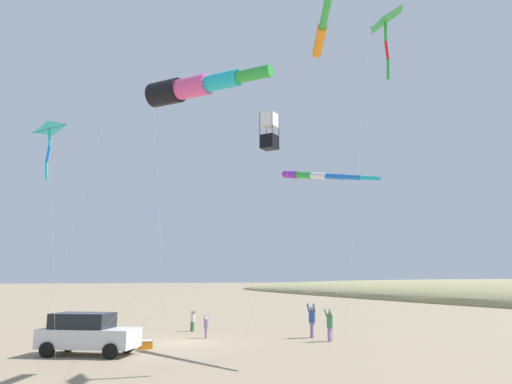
# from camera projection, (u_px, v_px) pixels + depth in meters

# --- Properties ---
(ground_plane) EXTENTS (600.00, 600.00, 0.00)m
(ground_plane) POSITION_uv_depth(u_px,v_px,m) (182.00, 343.00, 26.65)
(ground_plane) COLOR gray
(parked_car) EXTENTS (4.62, 3.87, 1.85)m
(parked_car) POSITION_uv_depth(u_px,v_px,m) (87.00, 333.00, 22.56)
(parked_car) COLOR silver
(parked_car) RESTS_ON ground_plane
(cooler_box) EXTENTS (0.62, 0.42, 0.42)m
(cooler_box) POSITION_uv_depth(u_px,v_px,m) (146.00, 345.00, 24.32)
(cooler_box) COLOR orange
(cooler_box) RESTS_ON ground_plane
(person_adult_flyer) EXTENTS (0.70, 0.70, 1.97)m
(person_adult_flyer) POSITION_uv_depth(u_px,v_px,m) (312.00, 319.00, 29.04)
(person_adult_flyer) COLOR #8E6B9E
(person_adult_flyer) RESTS_ON ground_plane
(person_child_green_jacket) EXTENTS (0.41, 0.46, 1.29)m
(person_child_green_jacket) POSITION_uv_depth(u_px,v_px,m) (206.00, 326.00, 28.85)
(person_child_green_jacket) COLOR #8E6B9E
(person_child_green_jacket) RESTS_ON ground_plane
(person_child_grey_jacket) EXTENTS (0.62, 0.56, 1.74)m
(person_child_grey_jacket) POSITION_uv_depth(u_px,v_px,m) (330.00, 324.00, 27.35)
(person_child_grey_jacket) COLOR #8E6B9E
(person_child_grey_jacket) RESTS_ON ground_plane
(person_bystander_far) EXTENTS (0.47, 0.51, 1.44)m
(person_bystander_far) POSITION_uv_depth(u_px,v_px,m) (193.00, 319.00, 32.44)
(person_bystander_far) COLOR #3D7F51
(person_bystander_far) RESTS_ON ground_plane
(kite_delta_white_trailing) EXTENTS (1.63, 6.49, 15.78)m
(kite_delta_white_trailing) POSITION_uv_depth(u_px,v_px,m) (384.00, 21.00, 23.13)
(kite_delta_white_trailing) COLOR green
(kite_delta_white_trailing) RESTS_ON ground_plane
(kite_delta_black_fish_shape) EXTENTS (1.51, 6.05, 8.85)m
(kite_delta_black_fish_shape) POSITION_uv_depth(u_px,v_px,m) (49.00, 129.00, 17.36)
(kite_delta_black_fish_shape) COLOR #1EB7C6
(kite_delta_black_fish_shape) RESTS_ON ground_plane
(kite_windsock_blue_topmost) EXTENTS (3.76, 14.76, 9.81)m
(kite_windsock_blue_topmost) POSITION_uv_depth(u_px,v_px,m) (191.00, 88.00, 15.75)
(kite_windsock_blue_topmost) COLOR black
(kite_windsock_blue_topmost) RESTS_ON ground_plane
(kite_windsock_purple_drifting) EXTENTS (9.24, 9.88, 9.26)m
(kite_windsock_purple_drifting) POSITION_uv_depth(u_px,v_px,m) (314.00, 176.00, 25.43)
(kite_windsock_purple_drifting) COLOR purple
(kite_windsock_purple_drifting) RESTS_ON ground_plane
(kite_windsock_small_distant) EXTENTS (3.11, 15.37, 14.63)m
(kite_windsock_small_distant) POSITION_uv_depth(u_px,v_px,m) (323.00, 26.00, 21.48)
(kite_windsock_small_distant) COLOR orange
(kite_windsock_small_distant) RESTS_ON ground_plane
(kite_box_orange_high_right) EXTENTS (5.03, 10.43, 8.85)m
(kite_box_orange_high_right) POSITION_uv_depth(u_px,v_px,m) (269.00, 132.00, 16.59)
(kite_box_orange_high_right) COLOR white
(kite_box_orange_high_right) RESTS_ON ground_plane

